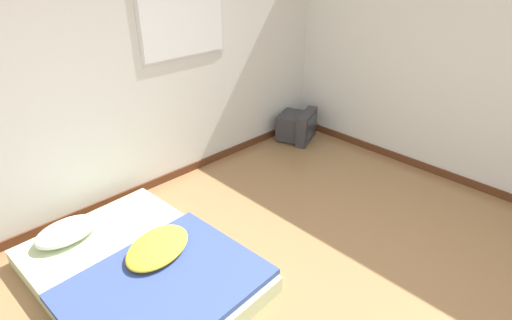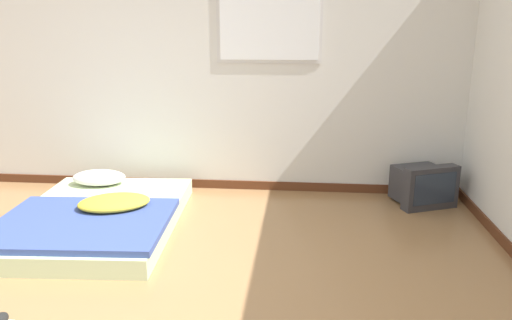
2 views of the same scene
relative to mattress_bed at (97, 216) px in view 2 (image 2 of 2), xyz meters
The scene contains 3 objects.
wall_back 1.78m from the mattress_bed, 62.81° to the left, with size 7.85×0.08×2.60m.
mattress_bed is the anchor object (origin of this frame).
crt_tv 3.01m from the mattress_bed, 16.49° to the left, with size 0.61×0.58×0.41m.
Camera 2 is at (1.14, -2.44, 1.67)m, focal length 35.00 mm.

